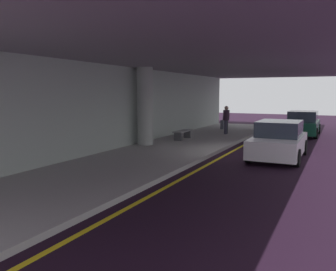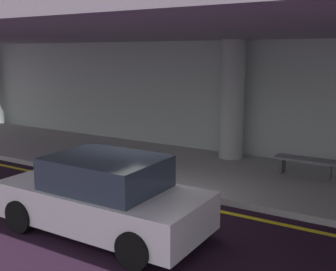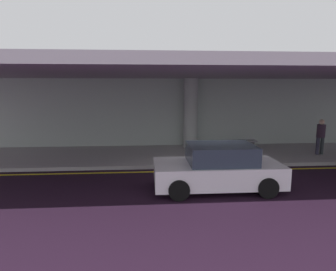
% 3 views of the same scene
% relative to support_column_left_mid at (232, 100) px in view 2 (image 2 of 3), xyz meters
% --- Properties ---
extents(ground_plane, '(60.00, 60.00, 0.00)m').
position_rel_support_column_left_mid_xyz_m(ground_plane, '(0.00, -4.65, -1.97)').
color(ground_plane, black).
extents(sidewalk, '(26.00, 4.20, 0.15)m').
position_rel_support_column_left_mid_xyz_m(sidewalk, '(0.00, -1.55, -1.90)').
color(sidewalk, '#A6A2A2').
rests_on(sidewalk, ground).
extents(lane_stripe_yellow, '(26.00, 0.14, 0.01)m').
position_rel_support_column_left_mid_xyz_m(lane_stripe_yellow, '(0.00, -4.04, -1.97)').
color(lane_stripe_yellow, yellow).
rests_on(lane_stripe_yellow, ground).
extents(support_column_left_mid, '(0.75, 0.75, 3.65)m').
position_rel_support_column_left_mid_xyz_m(support_column_left_mid, '(0.00, 0.00, 0.00)').
color(support_column_left_mid, '#A2A8A3').
rests_on(support_column_left_mid, sidewalk).
extents(ceiling_overhang, '(28.00, 13.20, 0.30)m').
position_rel_support_column_left_mid_xyz_m(ceiling_overhang, '(0.00, -2.05, 1.97)').
color(ceiling_overhang, slate).
rests_on(ceiling_overhang, support_column_far_left).
extents(terminal_back_wall, '(26.00, 0.30, 3.80)m').
position_rel_support_column_left_mid_xyz_m(terminal_back_wall, '(0.00, 0.70, -0.07)').
color(terminal_back_wall, '#AAB6AE').
rests_on(terminal_back_wall, ground).
extents(car_white, '(4.10, 1.92, 1.50)m').
position_rel_support_column_left_mid_xyz_m(car_white, '(-0.01, -6.15, -1.26)').
color(car_white, white).
rests_on(car_white, ground).
extents(bench_metal, '(1.60, 0.50, 0.48)m').
position_rel_support_column_left_mid_xyz_m(bench_metal, '(2.50, -0.85, -1.47)').
color(bench_metal, slate).
rests_on(bench_metal, sidewalk).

